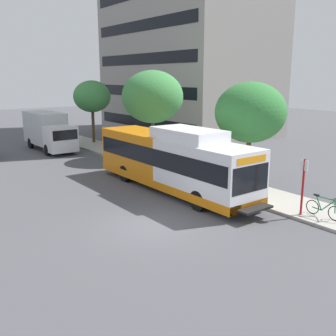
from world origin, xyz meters
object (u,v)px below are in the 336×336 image
at_px(box_truck_background, 49,130).
at_px(street_tree_mid_block, 153,97).
at_px(street_tree_far_block, 92,97).
at_px(bus_stop_sign_pole, 303,183).
at_px(transit_bus, 172,161).
at_px(bicycle_parked, 324,208).
at_px(street_tree_near_stop, 250,113).

bearing_deg(box_truck_background, street_tree_mid_block, -59.04).
bearing_deg(street_tree_far_block, bus_stop_sign_pole, -94.21).
bearing_deg(transit_bus, street_tree_mid_block, 62.19).
relative_size(street_tree_mid_block, street_tree_far_block, 1.14).
relative_size(transit_bus, street_tree_far_block, 2.10).
xyz_separation_m(street_tree_mid_block, box_truck_background, (-5.11, 8.53, -3.06)).
distance_m(bicycle_parked, street_tree_far_block, 25.52).
bearing_deg(bicycle_parked, street_tree_near_stop, 74.64).
relative_size(bus_stop_sign_pole, bicycle_parked, 1.48).
bearing_deg(street_tree_mid_block, transit_bus, -117.81).
bearing_deg(transit_bus, bicycle_parked, -72.52).
relative_size(street_tree_near_stop, street_tree_mid_block, 0.89).
distance_m(bus_stop_sign_pole, box_truck_background, 23.59).
relative_size(transit_bus, bicycle_parked, 6.96).
height_order(transit_bus, street_tree_near_stop, street_tree_near_stop).
relative_size(transit_bus, street_tree_mid_block, 1.84).
height_order(street_tree_mid_block, street_tree_far_block, street_tree_mid_block).
xyz_separation_m(bicycle_parked, street_tree_far_block, (1.28, 25.19, 3.90)).
height_order(bus_stop_sign_pole, bicycle_parked, bus_stop_sign_pole).
bearing_deg(bus_stop_sign_pole, street_tree_far_block, 85.79).
bearing_deg(bus_stop_sign_pole, bicycle_parked, -57.22).
height_order(transit_bus, street_tree_mid_block, street_tree_mid_block).
relative_size(bicycle_parked, street_tree_near_stop, 0.30).
height_order(transit_bus, box_truck_background, transit_bus).
bearing_deg(transit_bus, street_tree_far_block, 77.76).
relative_size(transit_bus, box_truck_background, 1.75).
height_order(bicycle_parked, street_tree_near_stop, street_tree_near_stop).
xyz_separation_m(bicycle_parked, box_truck_background, (-3.48, 24.20, 1.18)).
bearing_deg(street_tree_near_stop, street_tree_mid_block, 90.01).
bearing_deg(bicycle_parked, transit_bus, 107.48).
distance_m(street_tree_near_stop, box_truck_background, 19.12).
xyz_separation_m(transit_bus, street_tree_far_block, (3.76, 17.31, 2.76)).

